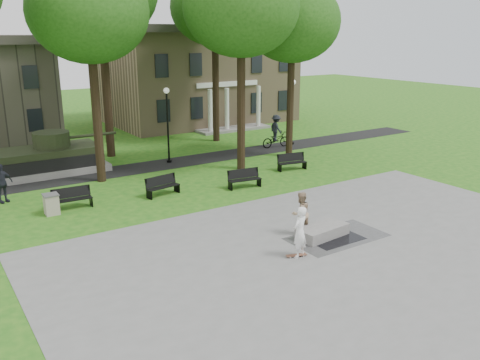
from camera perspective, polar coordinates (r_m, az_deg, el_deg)
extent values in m
plane|color=#1E5C15|center=(22.41, 4.62, -4.64)|extent=(120.00, 120.00, 0.00)
cube|color=gray|center=(19.03, 13.98, -8.98)|extent=(22.00, 16.00, 0.02)
cube|color=black|center=(32.27, -8.52, 1.76)|extent=(44.00, 2.60, 0.01)
cube|color=#9E8460|center=(48.43, -4.94, 11.45)|extent=(16.00, 11.00, 8.00)
cube|color=#38332D|center=(48.28, -5.07, 16.54)|extent=(17.00, 12.00, 0.60)
cube|color=silver|center=(43.71, -1.44, 10.73)|extent=(6.00, 0.30, 0.40)
cylinder|color=black|center=(28.54, -15.84, 7.63)|extent=(0.48, 0.48, 8.00)
ellipsoid|color=#1C4A11|center=(28.28, -16.65, 17.68)|extent=(6.20, 6.20, 5.27)
cylinder|color=black|center=(30.14, 0.13, 8.97)|extent=(0.50, 0.50, 8.32)
ellipsoid|color=#1C4A11|center=(29.93, 0.14, 18.89)|extent=(6.60, 6.60, 5.61)
cylinder|color=black|center=(33.62, 5.67, 9.09)|extent=(0.46, 0.46, 7.68)
ellipsoid|color=#1C4A11|center=(33.37, 5.91, 17.29)|extent=(6.00, 6.00, 5.10)
cylinder|color=black|center=(34.43, -14.78, 10.15)|extent=(0.54, 0.54, 9.28)
cylinder|color=black|center=(38.45, -2.75, 10.75)|extent=(0.50, 0.50, 8.64)
ellipsoid|color=#1C4A11|center=(38.32, -2.86, 18.82)|extent=(6.40, 6.40, 5.44)
cylinder|color=black|center=(32.27, -8.10, 5.76)|extent=(0.12, 0.12, 4.40)
sphere|color=silver|center=(31.94, -8.27, 9.91)|extent=(0.36, 0.36, 0.36)
cylinder|color=black|center=(32.72, -7.96, 2.11)|extent=(0.32, 0.32, 0.16)
cylinder|color=black|center=(37.56, 5.91, 7.30)|extent=(0.12, 0.12, 4.40)
sphere|color=silver|center=(37.27, 6.02, 10.87)|extent=(0.36, 0.36, 0.36)
cylinder|color=black|center=(37.94, 5.82, 4.13)|extent=(0.32, 0.32, 0.16)
cube|color=gray|center=(32.09, -20.64, 1.16)|extent=(6.50, 3.40, 0.40)
cube|color=#262D17|center=(31.92, -20.77, 2.46)|extent=(5.80, 2.80, 1.10)
cube|color=black|center=(30.68, -20.16, 1.61)|extent=(5.80, 0.35, 0.70)
cube|color=black|center=(33.25, -21.27, 2.57)|extent=(5.80, 0.35, 0.70)
cylinder|color=#262D17|center=(31.78, -20.43, 4.28)|extent=(2.10, 2.10, 0.90)
cylinder|color=#262D17|center=(32.35, -16.47, 4.83)|extent=(3.20, 0.18, 0.18)
cube|color=black|center=(20.74, 10.82, -6.59)|extent=(2.20, 1.20, 0.00)
cube|color=gray|center=(20.85, 9.23, -5.71)|extent=(2.29, 1.22, 0.45)
cube|color=brown|center=(19.01, 6.35, -8.45)|extent=(0.80, 0.44, 0.07)
imported|color=white|center=(18.67, 6.72, -5.82)|extent=(0.82, 0.68, 1.94)
imported|color=tan|center=(20.77, 6.81, -3.73)|extent=(0.89, 0.70, 1.79)
imported|color=#21222C|center=(27.07, -25.24, -0.34)|extent=(1.23, 0.81, 1.93)
imported|color=black|center=(36.73, 4.05, 4.56)|extent=(2.24, 0.96, 1.15)
imported|color=black|center=(36.57, 4.07, 5.84)|extent=(0.82, 1.29, 1.91)
cube|color=black|center=(25.02, -18.30, -2.10)|extent=(1.82, 0.54, 0.05)
cube|color=black|center=(25.13, -18.50, -1.32)|extent=(1.81, 0.24, 0.50)
cube|color=black|center=(24.90, -20.14, -2.91)|extent=(0.08, 0.45, 0.45)
cube|color=black|center=(25.29, -16.41, -2.28)|extent=(0.08, 0.45, 0.45)
cube|color=black|center=(25.97, -8.62, -0.78)|extent=(1.85, 0.76, 0.05)
cube|color=black|center=(26.08, -8.86, -0.03)|extent=(1.80, 0.47, 0.50)
cube|color=black|center=(25.72, -10.32, -1.56)|extent=(0.14, 0.45, 0.45)
cube|color=black|center=(26.38, -6.93, -0.96)|extent=(0.14, 0.45, 0.45)
cube|color=black|center=(26.94, 0.54, 0.02)|extent=(1.84, 0.69, 0.05)
cube|color=black|center=(27.03, 0.28, 0.74)|extent=(1.80, 0.40, 0.50)
cube|color=black|center=(26.56, -0.99, -0.72)|extent=(0.12, 0.45, 0.45)
cube|color=black|center=(27.47, 2.01, -0.16)|extent=(0.12, 0.45, 0.45)
cube|color=black|center=(30.65, 5.89, 1.94)|extent=(1.85, 0.76, 0.05)
cube|color=black|center=(30.74, 5.65, 2.57)|extent=(1.80, 0.47, 0.50)
cube|color=black|center=(30.19, 4.62, 1.31)|extent=(0.14, 0.45, 0.45)
cube|color=black|center=(31.23, 7.09, 1.74)|extent=(0.14, 0.45, 0.45)
cube|color=#A69B89|center=(24.58, -20.41, -2.63)|extent=(0.61, 0.61, 0.90)
cube|color=#4C4C4C|center=(24.44, -20.52, -1.56)|extent=(0.67, 0.67, 0.06)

